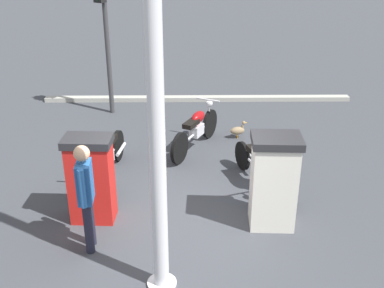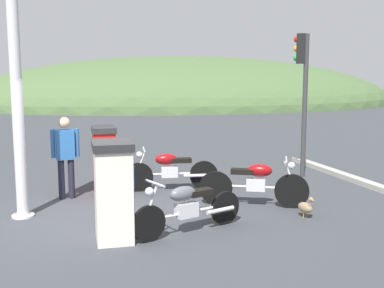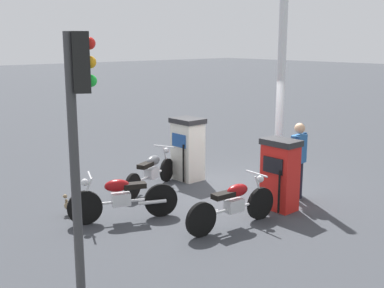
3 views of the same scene
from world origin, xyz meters
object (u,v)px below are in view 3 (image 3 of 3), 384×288
(attendant_person, at_px, (298,156))
(canopy_support_pole, at_px, (280,94))
(fuel_pump_far, at_px, (280,174))
(motorcycle_extra, at_px, (122,198))
(roadside_traffic_light, at_px, (79,125))
(motorcycle_near_pump, at_px, (151,171))
(wandering_duck, at_px, (70,206))
(motorcycle_far_pump, at_px, (233,204))
(fuel_pump_near, at_px, (188,149))

(attendant_person, bearing_deg, canopy_support_pole, -122.87)
(fuel_pump_far, xyz_separation_m, attendant_person, (-0.80, -0.15, 0.23))
(motorcycle_extra, bearing_deg, roadside_traffic_light, 48.57)
(motorcycle_near_pump, height_order, wandering_duck, motorcycle_near_pump)
(motorcycle_extra, distance_m, canopy_support_pole, 4.68)
(motorcycle_extra, bearing_deg, wandering_duck, -56.10)
(motorcycle_near_pump, relative_size, motorcycle_extra, 0.98)
(motorcycle_far_pump, height_order, motorcycle_extra, motorcycle_extra)
(wandering_duck, bearing_deg, canopy_support_pole, 166.50)
(fuel_pump_far, distance_m, attendant_person, 0.84)
(motorcycle_extra, relative_size, wandering_duck, 4.86)
(fuel_pump_far, xyz_separation_m, motorcycle_far_pump, (1.43, 0.08, -0.30))
(motorcycle_far_pump, bearing_deg, fuel_pump_far, -176.78)
(motorcycle_far_pump, distance_m, canopy_support_pole, 3.70)
(motorcycle_near_pump, distance_m, wandering_duck, 2.29)
(wandering_duck, xyz_separation_m, roadside_traffic_light, (1.44, 3.27, 2.23))
(attendant_person, bearing_deg, roadside_traffic_light, 9.26)
(motorcycle_far_pump, bearing_deg, roadside_traffic_light, 11.47)
(wandering_duck, bearing_deg, attendant_person, 150.99)
(fuel_pump_near, xyz_separation_m, wandering_duck, (3.44, 0.42, -0.59))
(wandering_duck, bearing_deg, fuel_pump_far, 144.05)
(canopy_support_pole, bearing_deg, attendant_person, 57.13)
(motorcycle_far_pump, xyz_separation_m, wandering_duck, (2.00, -2.57, -0.26))
(motorcycle_far_pump, distance_m, roadside_traffic_light, 4.03)
(fuel_pump_far, relative_size, motorcycle_far_pump, 0.70)
(motorcycle_far_pump, xyz_separation_m, roadside_traffic_light, (3.44, 0.70, 1.97))
(motorcycle_near_pump, distance_m, attendant_person, 3.38)
(wandering_duck, relative_size, canopy_support_pole, 0.09)
(motorcycle_near_pump, relative_size, canopy_support_pole, 0.44)
(fuel_pump_far, height_order, canopy_support_pole, canopy_support_pole)
(motorcycle_near_pump, bearing_deg, wandering_duck, 8.58)
(canopy_support_pole, bearing_deg, roadside_traffic_light, 17.94)
(motorcycle_near_pump, distance_m, motorcycle_extra, 2.07)
(fuel_pump_far, distance_m, motorcycle_near_pump, 3.08)
(motorcycle_far_pump, height_order, roadside_traffic_light, roadside_traffic_light)
(fuel_pump_near, height_order, motorcycle_extra, fuel_pump_near)
(motorcycle_extra, distance_m, attendant_person, 3.91)
(fuel_pump_near, relative_size, motorcycle_extra, 0.78)
(fuel_pump_far, bearing_deg, canopy_support_pole, -139.88)
(motorcycle_extra, bearing_deg, fuel_pump_near, -154.38)
(fuel_pump_near, bearing_deg, fuel_pump_far, 90.00)
(fuel_pump_far, height_order, attendant_person, attendant_person)
(fuel_pump_far, xyz_separation_m, motorcycle_extra, (2.81, -1.56, -0.28))
(canopy_support_pole, bearing_deg, wandering_duck, -13.50)
(motorcycle_far_pump, distance_m, wandering_duck, 3.27)
(attendant_person, distance_m, roadside_traffic_light, 5.92)
(motorcycle_far_pump, relative_size, motorcycle_extra, 1.05)
(roadside_traffic_light, bearing_deg, motorcycle_near_pump, -135.64)
(roadside_traffic_light, bearing_deg, fuel_pump_far, -170.92)
(attendant_person, distance_m, wandering_duck, 4.90)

